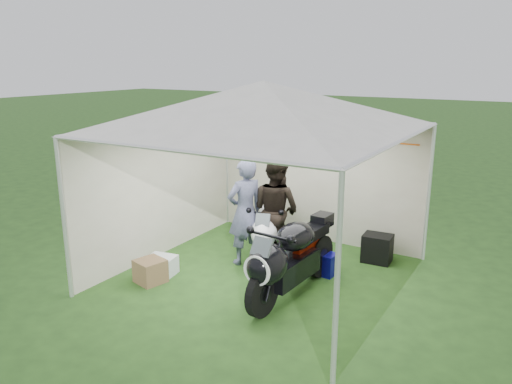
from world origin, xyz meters
TOP-DOWN VIEW (x-y plane):
  - ground at (0.00, 0.00)m, footprint 80.00×80.00m
  - canopy_tent at (-0.00, 0.03)m, footprint 5.66×5.66m
  - motorcycle_white at (-0.32, 0.79)m, footprint 0.86×1.84m
  - motorcycle_black at (0.67, -0.43)m, footprint 0.59×2.23m
  - paddock_stand at (0.74, 0.58)m, footprint 0.48×0.32m
  - person_dark_jacket at (-0.14, 0.67)m, footprint 0.98×0.83m
  - person_blue_jacket at (-0.53, 0.34)m, footprint 0.68×0.77m
  - equipment_box at (1.35, 1.51)m, footprint 0.49×0.41m
  - crate_0 at (-1.42, -0.73)m, footprint 0.49×0.41m
  - crate_1 at (-1.36, -1.05)m, footprint 0.48×0.48m

SIDE VIEW (x-z plane):
  - ground at x=0.00m, z-range 0.00..0.00m
  - crate_0 at x=-1.42m, z-range 0.00..0.29m
  - paddock_stand at x=0.74m, z-range 0.00..0.35m
  - crate_1 at x=-1.36m, z-range 0.00..0.36m
  - equipment_box at x=1.35m, z-range 0.00..0.47m
  - motorcycle_white at x=-0.32m, z-range 0.05..0.99m
  - motorcycle_black at x=0.67m, z-range 0.06..1.16m
  - person_blue_jacket at x=-0.53m, z-range 0.00..1.77m
  - person_dark_jacket at x=-0.14m, z-range 0.00..1.78m
  - canopy_tent at x=0.00m, z-range 1.08..4.08m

